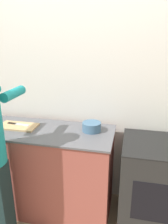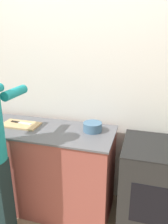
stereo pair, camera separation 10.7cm
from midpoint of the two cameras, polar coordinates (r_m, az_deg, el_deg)
wall_back at (r=2.34m, az=-2.20°, el=6.57°), size 8.00×0.05×2.60m
counter at (r=2.48m, az=-13.74°, el=-14.23°), size 1.63×0.59×0.93m
oven at (r=2.31m, az=17.57°, el=-17.97°), size 0.72×0.59×0.89m
cutting_board at (r=2.36m, az=-18.14°, el=-3.54°), size 0.39×0.21×0.02m
knife at (r=2.38m, az=-18.18°, el=-3.03°), size 0.25×0.06×0.01m
bowl_prep at (r=2.13m, az=0.56°, el=-3.88°), size 0.18×0.18×0.09m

